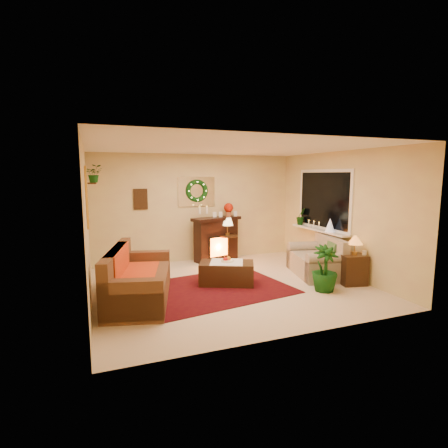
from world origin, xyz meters
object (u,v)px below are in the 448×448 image
object	(u,v)px
side_table_round	(228,247)
coffee_table	(227,274)
sofa	(140,275)
fireplace	(216,238)
end_table_square	(351,270)
loveseat	(316,255)

from	to	relation	value
side_table_round	coffee_table	distance (m)	1.91
sofa	fireplace	bearing A→B (deg)	59.65
sofa	fireplace	xyz separation A→B (m)	(2.13, 2.15, 0.12)
sofa	end_table_square	size ratio (longest dim) A/B	3.58
sofa	loveseat	distance (m)	3.68
side_table_round	end_table_square	bearing A→B (deg)	-58.72
sofa	coffee_table	bearing A→B (deg)	23.62
loveseat	end_table_square	xyz separation A→B (m)	(0.30, -0.75, -0.15)
sofa	loveseat	size ratio (longest dim) A/B	1.48
side_table_round	end_table_square	distance (m)	3.04
sofa	side_table_round	world-z (taller)	sofa
fireplace	side_table_round	bearing A→B (deg)	-37.59
side_table_round	coffee_table	world-z (taller)	side_table_round
fireplace	sofa	bearing A→B (deg)	-150.87
fireplace	coffee_table	bearing A→B (deg)	-119.61
loveseat	side_table_round	bearing A→B (deg)	138.19
fireplace	coffee_table	xyz separation A→B (m)	(-0.45, -1.88, -0.34)
fireplace	end_table_square	distance (m)	3.28
side_table_round	fireplace	bearing A→B (deg)	158.48
end_table_square	coffee_table	distance (m)	2.44
end_table_square	coffee_table	world-z (taller)	end_table_square
loveseat	coffee_table	xyz separation A→B (m)	(-1.99, 0.07, -0.21)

